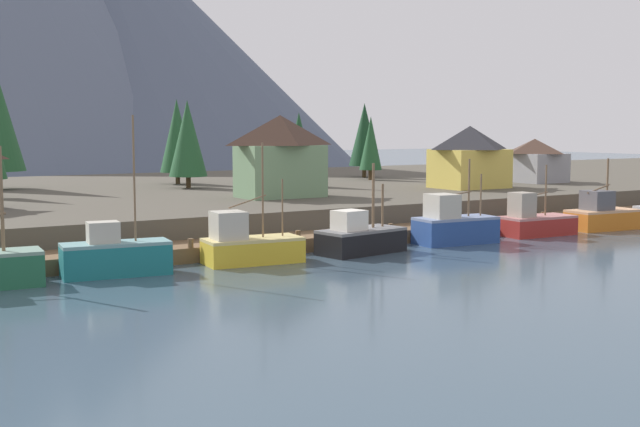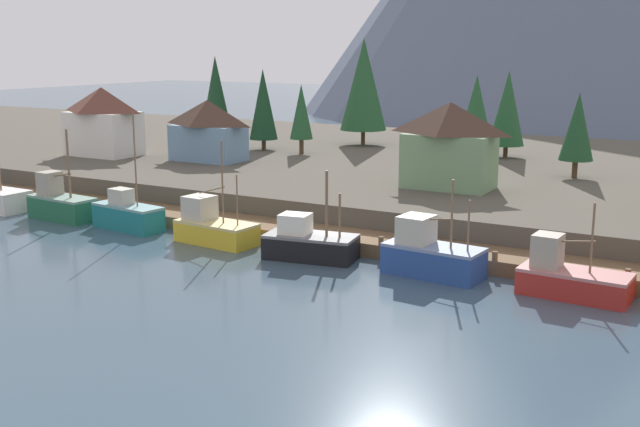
{
  "view_description": "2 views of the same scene",
  "coord_description": "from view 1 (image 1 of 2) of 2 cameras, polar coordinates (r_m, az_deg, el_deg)",
  "views": [
    {
      "loc": [
        -32.24,
        -48.63,
        8.71
      ],
      "look_at": [
        -1.15,
        1.91,
        2.47
      ],
      "focal_mm": 45.98,
      "sensor_mm": 36.0,
      "label": 1
    },
    {
      "loc": [
        26.04,
        -47.02,
        14.37
      ],
      "look_at": [
        -1.48,
        1.35,
        2.43
      ],
      "focal_mm": 43.8,
      "sensor_mm": 36.0,
      "label": 2
    }
  ],
  "objects": [
    {
      "name": "fishing_boat_black",
      "position": [
        56.89,
        2.78,
        -1.71
      ],
      "size": [
        6.64,
        3.86,
        6.24
      ],
      "rotation": [
        0.0,
        0.0,
        0.17
      ],
      "color": "black",
      "rests_on": "ground_plane"
    },
    {
      "name": "fishing_boat_yellow",
      "position": [
        52.89,
        -5.02,
        -2.21
      ],
      "size": [
        6.49,
        3.35,
        7.75
      ],
      "rotation": [
        0.0,
        0.0,
        -0.1
      ],
      "color": "gold",
      "rests_on": "ground_plane"
    },
    {
      "name": "conifer_mid_left",
      "position": [
        102.83,
        3.11,
        5.5
      ],
      "size": [
        3.85,
        3.85,
        9.26
      ],
      "color": "#4C3823",
      "rests_on": "shoreline_bank"
    },
    {
      "name": "conifer_mid_right",
      "position": [
        97.78,
        3.55,
        4.9
      ],
      "size": [
        2.69,
        2.69,
        7.56
      ],
      "color": "#4C3823",
      "rests_on": "shoreline_bank"
    },
    {
      "name": "fishing_boat_teal",
      "position": [
        49.83,
        -14.08,
        -2.89
      ],
      "size": [
        6.48,
        3.01,
        9.45
      ],
      "rotation": [
        0.0,
        0.0,
        -0.12
      ],
      "color": "#196B70",
      "rests_on": "ground_plane"
    },
    {
      "name": "conifer_near_left",
      "position": [
        91.86,
        -9.92,
        5.35
      ],
      "size": [
        3.84,
        3.84,
        9.34
      ],
      "color": "#4C3823",
      "rests_on": "shoreline_bank"
    },
    {
      "name": "fishing_boat_orange",
      "position": [
        74.25,
        19.0,
        -0.14
      ],
      "size": [
        6.47,
        3.4,
        6.1
      ],
      "rotation": [
        0.0,
        0.0,
        -0.08
      ],
      "color": "#CC6B1E",
      "rests_on": "ground_plane"
    },
    {
      "name": "house_yellow",
      "position": [
        86.03,
        10.37,
        3.94
      ],
      "size": [
        7.35,
        5.68,
        6.39
      ],
      "color": "gold",
      "rests_on": "shoreline_bank"
    },
    {
      "name": "mountain_central_peak",
      "position": [
        203.99,
        -16.62,
        12.45
      ],
      "size": [
        132.0,
        132.0,
        65.01
      ],
      "primitive_type": "cone",
      "color": "#4C566B",
      "rests_on": "ground_plane"
    },
    {
      "name": "house_grey",
      "position": [
        97.02,
        14.7,
        3.63
      ],
      "size": [
        5.56,
        6.31,
        4.94
      ],
      "color": "gray",
      "rests_on": "shoreline_bank"
    },
    {
      "name": "conifer_near_right",
      "position": [
        86.77,
        -1.48,
        5.0
      ],
      "size": [
        3.1,
        3.1,
        7.82
      ],
      "color": "#4C3823",
      "rests_on": "shoreline_bank"
    },
    {
      "name": "fishing_boat_red",
      "position": [
        68.55,
        14.73,
        -0.58
      ],
      "size": [
        6.4,
        3.09,
        5.71
      ],
      "rotation": [
        0.0,
        0.0,
        -0.05
      ],
      "color": "maroon",
      "rests_on": "ground_plane"
    },
    {
      "name": "conifer_back_right",
      "position": [
        85.41,
        -9.19,
        5.19
      ],
      "size": [
        3.94,
        3.94,
        9.05
      ],
      "color": "#4C3823",
      "rests_on": "shoreline_bank"
    },
    {
      "name": "ground_plane",
      "position": [
        76.38,
        -6.39,
        -0.96
      ],
      "size": [
        400.0,
        400.0,
        1.0
      ],
      "primitive_type": "cube",
      "color": "#384C5B"
    },
    {
      "name": "house_green",
      "position": [
        73.28,
        -2.78,
        4.06
      ],
      "size": [
        7.69,
        4.6,
        7.32
      ],
      "color": "#6B8E66",
      "rests_on": "shoreline_bank"
    },
    {
      "name": "shoreline_bank",
      "position": [
        87.16,
        -9.77,
        1.0
      ],
      "size": [
        400.0,
        56.0,
        2.5
      ],
      "primitive_type": "cube",
      "color": "#4C473D",
      "rests_on": "ground_plane"
    },
    {
      "name": "dock",
      "position": [
        60.58,
        0.89,
        -1.79
      ],
      "size": [
        80.0,
        4.0,
        1.6
      ],
      "color": "brown",
      "rests_on": "ground_plane"
    },
    {
      "name": "fishing_boat_blue",
      "position": [
        62.47,
        9.26,
        -0.84
      ],
      "size": [
        6.46,
        3.26,
        6.36
      ],
      "rotation": [
        0.0,
        0.0,
        -0.08
      ],
      "color": "navy",
      "rests_on": "ground_plane"
    }
  ]
}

